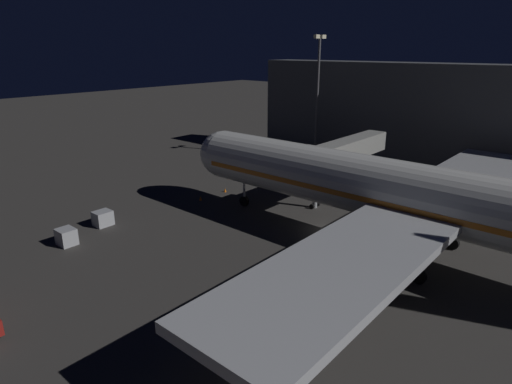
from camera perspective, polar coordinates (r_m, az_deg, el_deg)
ground_plane at (r=46.11m, az=9.77°, el=-5.23°), size 320.00×320.00×0.00m
airliner_at_gate at (r=40.32m, az=22.11°, el=-1.06°), size 51.79×57.50×19.48m
jet_bridge at (r=55.09m, az=10.85°, el=5.12°), size 18.21×3.40×7.45m
terminal_wall at (r=69.52m, az=29.96°, el=7.59°), size 6.00×80.00×16.21m
apron_floodlight_mast at (r=74.24m, az=8.13°, el=13.14°), size 2.90×0.50×20.34m
baggage_container_near_belt at (r=46.25m, az=-23.74°, el=-5.43°), size 1.57×1.76×1.64m
baggage_container_far_row at (r=49.70m, az=-19.57°, el=-3.29°), size 1.85×1.57×1.61m
traffic_cone_nose_port at (r=57.90m, az=-4.11°, el=0.26°), size 0.36×0.36×0.55m
traffic_cone_nose_starboard at (r=55.06m, az=-7.34°, el=-0.82°), size 0.36×0.36×0.55m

